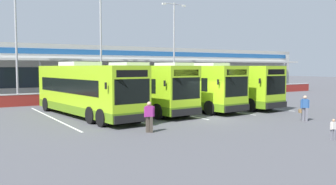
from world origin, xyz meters
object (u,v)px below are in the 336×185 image
at_px(coach_bus_centre, 181,87).
at_px(pedestrian_child, 333,129).
at_px(lamp_post_east, 174,43).
at_px(lamp_post_centre, 101,39).
at_px(lamp_post_west, 16,36).
at_px(pedestrian_in_dark_coat, 149,116).
at_px(coach_bus_leftmost, 86,91).
at_px(coach_bus_right_centre, 218,85).
at_px(coach_bus_left_centre, 135,88).
at_px(pedestrian_with_handbag, 304,108).

bearing_deg(coach_bus_centre, pedestrian_child, -94.92).
distance_m(pedestrian_child, lamp_post_east, 27.83).
bearing_deg(lamp_post_centre, lamp_post_west, -179.53).
xyz_separation_m(coach_bus_centre, pedestrian_in_dark_coat, (-7.59, -8.30, -0.91)).
bearing_deg(pedestrian_in_dark_coat, lamp_post_centre, 75.66).
relative_size(coach_bus_leftmost, pedestrian_in_dark_coat, 7.62).
height_order(coach_bus_leftmost, coach_bus_right_centre, same).
relative_size(pedestrian_child, lamp_post_centre, 0.09).
xyz_separation_m(coach_bus_left_centre, lamp_post_east, (10.83, 11.28, 4.50)).
distance_m(coach_bus_leftmost, lamp_post_east, 19.80).
relative_size(coach_bus_left_centre, lamp_post_west, 1.12).
bearing_deg(lamp_post_west, lamp_post_east, 1.31).
relative_size(coach_bus_left_centre, lamp_post_centre, 1.12).
bearing_deg(pedestrian_in_dark_coat, lamp_post_west, 99.69).
bearing_deg(coach_bus_right_centre, lamp_post_west, 143.04).
height_order(coach_bus_left_centre, coach_bus_right_centre, same).
relative_size(pedestrian_in_dark_coat, lamp_post_east, 0.15).
bearing_deg(coach_bus_centre, pedestrian_with_handbag, -75.07).
bearing_deg(lamp_post_east, pedestrian_child, -107.01).
distance_m(coach_bus_right_centre, pedestrian_with_handbag, 10.05).
distance_m(coach_bus_left_centre, pedestrian_with_handbag, 12.27).
height_order(pedestrian_in_dark_coat, lamp_post_west, lamp_post_west).
distance_m(pedestrian_in_dark_coat, pedestrian_child, 8.92).
bearing_deg(coach_bus_right_centre, pedestrian_in_dark_coat, -144.36).
relative_size(coach_bus_centre, lamp_post_east, 1.12).
distance_m(pedestrian_child, lamp_post_west, 27.98).
distance_m(pedestrian_with_handbag, lamp_post_east, 22.51).
height_order(coach_bus_centre, lamp_post_centre, lamp_post_centre).
bearing_deg(lamp_post_centre, pedestrian_in_dark_coat, -104.34).
bearing_deg(lamp_post_west, coach_bus_left_centre, -58.08).
bearing_deg(coach_bus_leftmost, pedestrian_with_handbag, -40.55).
height_order(pedestrian_child, lamp_post_west, lamp_post_west).
xyz_separation_m(coach_bus_centre, lamp_post_east, (6.71, 11.47, 4.50)).
bearing_deg(coach_bus_leftmost, lamp_post_west, 102.45).
height_order(coach_bus_left_centre, lamp_post_centre, lamp_post_centre).
distance_m(pedestrian_child, lamp_post_centre, 26.37).
bearing_deg(coach_bus_leftmost, coach_bus_centre, 4.10).
bearing_deg(pedestrian_child, lamp_post_east, 72.99).
xyz_separation_m(coach_bus_left_centre, pedestrian_with_handbag, (6.79, -10.19, -0.93)).
xyz_separation_m(pedestrian_child, lamp_post_centre, (-1.37, 25.70, 5.75)).
height_order(lamp_post_west, lamp_post_east, same).
height_order(pedestrian_with_handbag, pedestrian_child, pedestrian_with_handbag).
xyz_separation_m(pedestrian_with_handbag, lamp_post_east, (4.04, 21.47, 5.43)).
distance_m(coach_bus_right_centre, lamp_post_east, 12.70).
xyz_separation_m(coach_bus_right_centre, pedestrian_child, (-5.15, -14.50, -1.24)).
distance_m(coach_bus_left_centre, coach_bus_right_centre, 8.02).
relative_size(coach_bus_centre, pedestrian_child, 12.29).
distance_m(pedestrian_in_dark_coat, lamp_post_west, 20.38).
height_order(pedestrian_child, lamp_post_centre, lamp_post_centre).
relative_size(lamp_post_centre, lamp_post_east, 1.00).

